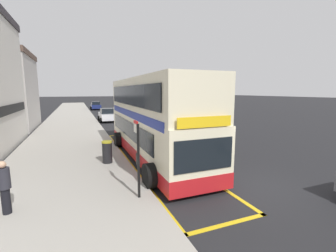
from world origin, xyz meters
TOP-DOWN VIEW (x-y plane):
  - ground_plane at (0.00, 32.00)m, footprint 260.00×260.00m
  - pavement_near at (-7.00, 32.00)m, footprint 6.00×76.00m
  - double_decker_bus at (-2.46, 5.36)m, footprint 3.27×11.15m
  - bus_bay_markings at (-2.59, 5.43)m, footprint 2.82×14.50m
  - bus_stop_sign at (-4.53, 0.61)m, footprint 0.09×0.51m
  - parked_car_navy_ahead at (2.98, 18.09)m, footprint 2.09×4.20m
  - parked_car_white_kerbside at (-2.79, 22.16)m, footprint 2.09×4.20m
  - parked_car_navy_across at (-2.63, 41.49)m, footprint 2.09×4.20m
  - pedestrian_waiting_near_sign at (-8.43, 0.99)m, footprint 0.34×0.34m
  - litter_bin at (-5.03, 4.83)m, footprint 0.51×0.51m

SIDE VIEW (x-z plane):
  - ground_plane at x=0.00m, z-range 0.00..0.00m
  - bus_bay_markings at x=-2.59m, z-range 0.00..0.01m
  - pavement_near at x=-7.00m, z-range 0.00..0.14m
  - litter_bin at x=-5.03m, z-range 0.14..1.26m
  - parked_car_navy_ahead at x=2.98m, z-range -0.01..1.61m
  - parked_car_white_kerbside at x=-2.79m, z-range -0.01..1.61m
  - parked_car_navy_across at x=-2.63m, z-range -0.01..1.61m
  - pedestrian_waiting_near_sign at x=-8.43m, z-range 0.20..1.81m
  - bus_stop_sign at x=-4.53m, z-range 0.38..2.98m
  - double_decker_bus at x=-2.46m, z-range -0.13..4.27m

